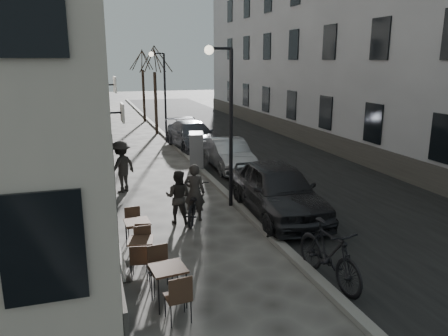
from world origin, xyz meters
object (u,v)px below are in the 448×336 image
utility_cabinet (196,151)px  bicycle (195,203)px  moped (329,254)px  car_mid (229,155)px  tree_near (154,59)px  tree_far (142,59)px  streetlamp_near (226,110)px  car_near (278,190)px  car_far (193,135)px  bistro_set_c (138,232)px  pedestrian_far (107,150)px  pedestrian_near (178,197)px  sign_board (120,259)px  streetlamp_far (162,87)px  bistro_set_b (141,250)px  pedestrian_mid (122,167)px  bistro_set_a (169,282)px

utility_cabinet → bicycle: utility_cabinet is taller
moped → car_mid: bearing=79.1°
tree_near → tree_far: size_ratio=1.00×
streetlamp_near → bicycle: size_ratio=2.53×
car_near → car_far: 10.90m
bistro_set_c → pedestrian_far: bearing=88.5°
tree_near → bistro_set_c: size_ratio=3.76×
bicycle → car_far: (2.44, 10.56, 0.19)m
utility_cabinet → car_near: size_ratio=0.33×
streetlamp_near → pedestrian_near: 3.12m
sign_board → moped: 4.53m
car_near → moped: (-0.68, -4.18, -0.15)m
car_far → streetlamp_far: bearing=111.1°
bistro_set_b → bicycle: size_ratio=0.71×
utility_cabinet → tree_near: bearing=104.1°
bistro_set_b → moped: moped is taller
pedestrian_mid → car_mid: pedestrian_mid is taller
bistro_set_b → sign_board: sign_board is taller
bistro_set_b → car_far: (4.34, 13.18, 0.30)m
sign_board → bistro_set_b: bearing=41.3°
bistro_set_b → utility_cabinet: size_ratio=0.89×
car_mid → bistro_set_c: bearing=-121.5°
bicycle → bistro_set_b: bearing=77.9°
tree_near → car_near: tree_near is taller
tree_far → car_near: tree_far is taller
bistro_set_c → pedestrian_far: 9.13m
tree_near → bistro_set_c: bearing=-100.4°
pedestrian_near → pedestrian_mid: bearing=-42.6°
streetlamp_near → bistro_set_c: streetlamp_near is taller
bistro_set_b → moped: (3.75, -1.90, 0.25)m
streetlamp_far → bistro_set_a: streetlamp_far is taller
streetlamp_near → tree_near: size_ratio=0.89×
streetlamp_far → bistro_set_b: size_ratio=3.57×
utility_cabinet → pedestrian_far: size_ratio=1.04×
sign_board → moped: moped is taller
tree_far → pedestrian_mid: 19.00m
streetlamp_near → car_near: (1.26, -1.29, -2.34)m
moped → car_near: bearing=75.7°
tree_near → tree_far: 6.00m
bistro_set_a → bicycle: (1.58, 4.37, 0.04)m
tree_near → pedestrian_mid: 13.29m
sign_board → bistro_set_a: bearing=-52.4°
car_near → car_far: bearing=93.0°
car_near → car_mid: size_ratio=1.19×
streetlamp_near → car_mid: 5.49m
pedestrian_far → car_near: 9.18m
car_mid → streetlamp_near: bearing=-107.2°
tree_near → utility_cabinet: tree_near is taller
streetlamp_far → moped: (0.57, -17.47, -2.49)m
bicycle → car_far: 10.84m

